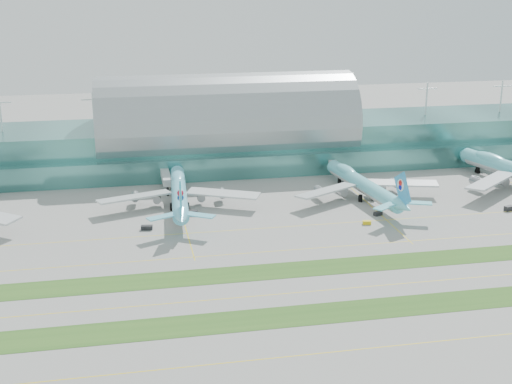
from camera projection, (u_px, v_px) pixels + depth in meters
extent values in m
plane|color=gray|center=(290.00, 273.00, 217.96)|extent=(700.00, 700.00, 0.00)
cube|color=#3D7A75|center=(226.00, 143.00, 336.73)|extent=(340.00, 42.00, 20.00)
cube|color=#3D7A75|center=(234.00, 167.00, 315.75)|extent=(340.00, 8.00, 10.00)
ellipsoid|color=#9EA5A8|center=(225.00, 123.00, 333.74)|extent=(340.00, 46.20, 16.17)
cylinder|color=white|center=(225.00, 106.00, 331.35)|extent=(0.80, 0.80, 16.00)
cube|color=#B2B7B7|center=(166.00, 176.00, 299.64)|extent=(3.50, 22.00, 3.00)
cylinder|color=black|center=(168.00, 191.00, 291.32)|extent=(1.00, 1.00, 4.00)
cube|color=#B2B7B7|center=(337.00, 167.00, 313.32)|extent=(3.50, 22.00, 3.00)
cylinder|color=black|center=(343.00, 181.00, 305.00)|extent=(1.00, 1.00, 4.00)
cube|color=#B2B7B7|center=(493.00, 159.00, 327.00)|extent=(3.50, 22.00, 3.00)
cylinder|color=black|center=(504.00, 172.00, 318.68)|extent=(1.00, 1.00, 4.00)
cube|color=#2D591E|center=(315.00, 314.00, 191.72)|extent=(420.00, 12.00, 0.08)
cube|color=#2D591E|center=(289.00, 270.00, 219.82)|extent=(420.00, 12.00, 0.08)
cube|color=yellow|center=(337.00, 352.00, 173.00)|extent=(420.00, 0.35, 0.01)
cube|color=yellow|center=(302.00, 292.00, 204.85)|extent=(420.00, 0.35, 0.01)
cube|color=yellow|center=(277.00, 251.00, 234.82)|extent=(420.00, 0.35, 0.01)
cube|color=yellow|center=(264.00, 228.00, 255.43)|extent=(420.00, 0.35, 0.01)
cylinder|color=#6ACFEA|center=(179.00, 193.00, 276.56)|extent=(9.67, 59.16, 5.89)
ellipsoid|color=#6ACFEA|center=(178.00, 177.00, 291.69)|extent=(6.74, 18.23, 4.20)
cone|color=#6ACFEA|center=(177.00, 171.00, 306.60)|extent=(6.18, 5.12, 5.89)
cone|color=#6ACFEA|center=(181.00, 218.00, 244.75)|extent=(6.13, 8.89, 5.60)
cube|color=silver|center=(134.00, 197.00, 272.80)|extent=(29.31, 15.75, 1.16)
cylinder|color=gray|center=(146.00, 197.00, 278.77)|extent=(3.56, 5.42, 3.23)
cube|color=silver|center=(223.00, 193.00, 276.96)|extent=(28.79, 18.80, 1.16)
cylinder|color=gray|center=(212.00, 195.00, 281.89)|extent=(3.56, 5.42, 3.23)
cube|color=#30BBD9|center=(181.00, 200.00, 244.76)|extent=(1.37, 12.50, 13.70)
cylinder|color=white|center=(180.00, 195.00, 245.23)|extent=(1.15, 4.61, 4.56)
cylinder|color=black|center=(178.00, 187.00, 299.05)|extent=(1.71, 1.71, 2.85)
cylinder|color=black|center=(172.00, 207.00, 273.93)|extent=(1.71, 1.71, 2.85)
cylinder|color=black|center=(187.00, 206.00, 274.62)|extent=(1.71, 1.71, 2.85)
cylinder|color=#65D0DE|center=(363.00, 185.00, 287.20)|extent=(13.12, 58.66, 5.84)
ellipsoid|color=#65D0DE|center=(346.00, 170.00, 301.54)|extent=(7.73, 18.30, 4.16)
cone|color=#65D0DE|center=(331.00, 165.00, 315.71)|extent=(6.38, 5.40, 5.84)
cone|color=#65D0DE|center=(404.00, 207.00, 256.99)|extent=(6.57, 9.10, 5.55)
cube|color=silver|center=(326.00, 191.00, 280.55)|extent=(28.12, 19.98, 1.15)
cylinder|color=#9C9FA4|center=(331.00, 191.00, 287.01)|extent=(3.83, 5.54, 3.20)
cube|color=silver|center=(403.00, 183.00, 290.66)|extent=(29.13, 14.07, 1.15)
cylinder|color=#9C9FA4|center=(387.00, 185.00, 294.60)|extent=(3.83, 5.54, 3.20)
cube|color=#329FE1|center=(403.00, 190.00, 256.92)|extent=(2.11, 12.35, 13.58)
cylinder|color=white|center=(402.00, 185.00, 257.35)|extent=(1.41, 4.59, 4.52)
cylinder|color=black|center=(340.00, 180.00, 308.60)|extent=(1.70, 1.70, 2.83)
cylinder|color=black|center=(360.00, 198.00, 284.24)|extent=(1.70, 1.70, 2.83)
cylinder|color=black|center=(373.00, 197.00, 285.93)|extent=(1.70, 1.70, 2.83)
ellipsoid|color=#5FC6D1|center=(490.00, 158.00, 316.36)|extent=(11.79, 21.44, 4.80)
cone|color=#5FC6D1|center=(462.00, 154.00, 331.72)|extent=(7.97, 7.07, 6.73)
cube|color=silver|center=(491.00, 181.00, 290.71)|extent=(30.70, 26.50, 1.33)
cylinder|color=gray|center=(489.00, 181.00, 298.49)|extent=(5.19, 6.76, 3.69)
cylinder|color=black|center=(478.00, 170.00, 324.13)|extent=(1.95, 1.95, 3.26)
cube|color=black|center=(147.00, 228.00, 253.76)|extent=(4.28, 2.56, 1.56)
cube|color=black|center=(193.00, 213.00, 269.01)|extent=(3.74, 2.89, 1.71)
cube|color=yellow|center=(367.00, 222.00, 259.19)|extent=(3.19, 2.08, 1.34)
cube|color=black|center=(378.00, 214.00, 268.39)|extent=(3.58, 2.64, 1.43)
cube|color=black|center=(509.00, 208.00, 273.83)|extent=(4.12, 2.96, 1.86)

